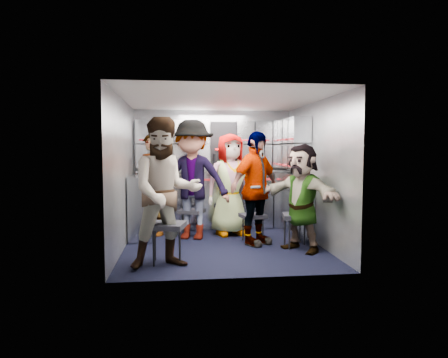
{
  "coord_description": "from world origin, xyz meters",
  "views": [
    {
      "loc": [
        -0.63,
        -5.7,
        1.39
      ],
      "look_at": [
        0.06,
        0.35,
        0.94
      ],
      "focal_mm": 32.0,
      "sensor_mm": 36.0,
      "label": 1
    }
  ],
  "objects": [
    {
      "name": "attendant_standing",
      "position": [
        -1.05,
        0.86,
        0.83
      ],
      "size": [
        0.72,
        0.65,
        1.66
      ],
      "primitive_type": "imported",
      "rotation": [
        0.0,
        0.0,
        -0.53
      ],
      "color": "black",
      "rests_on": "ground"
    },
    {
      "name": "attendant_arc_e",
      "position": [
        1.05,
        -0.41,
        0.74
      ],
      "size": [
        1.12,
        1.39,
        1.48
      ],
      "primitive_type": "imported",
      "rotation": [
        0.0,
        0.0,
        -0.99
      ],
      "color": "black",
      "rests_on": "ground"
    },
    {
      "name": "cart_bank_back",
      "position": [
        0.0,
        1.29,
        0.49
      ],
      "size": [
        2.68,
        0.38,
        0.99
      ],
      "primitive_type": "cube",
      "color": "#989DA7",
      "rests_on": "ground"
    },
    {
      "name": "wall_right",
      "position": [
        1.4,
        0.0,
        1.05
      ],
      "size": [
        0.04,
        3.0,
        2.1
      ],
      "primitive_type": "cube",
      "color": "gray",
      "rests_on": "ground"
    },
    {
      "name": "bottle_mid",
      "position": [
        -0.52,
        1.24,
        1.16
      ],
      "size": [
        0.06,
        0.06,
        0.26
      ],
      "primitive_type": "cylinder",
      "color": "white",
      "rests_on": "counter"
    },
    {
      "name": "jump_seat_mid_left",
      "position": [
        -0.42,
        0.69,
        0.38
      ],
      "size": [
        0.47,
        0.47,
        0.43
      ],
      "rotation": [
        0.0,
        0.0,
        -0.42
      ],
      "color": "black",
      "rests_on": "ground"
    },
    {
      "name": "coffee_niche",
      "position": [
        0.18,
        1.41,
        1.47
      ],
      "size": [
        0.46,
        0.16,
        0.84
      ],
      "primitive_type": null,
      "color": "black",
      "rests_on": "wall_back"
    },
    {
      "name": "floor",
      "position": [
        0.0,
        0.0,
        0.0
      ],
      "size": [
        3.0,
        3.0,
        0.0
      ],
      "primitive_type": "plane",
      "color": "black",
      "rests_on": "ground"
    },
    {
      "name": "cup_right",
      "position": [
        0.61,
        1.23,
        1.08
      ],
      "size": [
        0.09,
        0.09,
        0.09
      ],
      "primitive_type": "cylinder",
      "color": "beige",
      "rests_on": "counter"
    },
    {
      "name": "attendant_arc_a",
      "position": [
        -0.78,
        -1.0,
        0.89
      ],
      "size": [
        0.99,
        0.85,
        1.78
      ],
      "primitive_type": "imported",
      "rotation": [
        0.0,
        0.0,
        0.22
      ],
      "color": "black",
      "rests_on": "ground"
    },
    {
      "name": "jump_seat_center",
      "position": [
        0.21,
        0.92,
        0.4
      ],
      "size": [
        0.46,
        0.45,
        0.45
      ],
      "rotation": [
        0.0,
        0.0,
        0.25
      ],
      "color": "black",
      "rests_on": "ground"
    },
    {
      "name": "jump_seat_near_left",
      "position": [
        -0.78,
        -0.82,
        0.44
      ],
      "size": [
        0.5,
        0.48,
        0.5
      ],
      "rotation": [
        0.0,
        0.0,
        -0.22
      ],
      "color": "black",
      "rests_on": "ground"
    },
    {
      "name": "attendant_arc_d",
      "position": [
        0.48,
        0.0,
        0.83
      ],
      "size": [
        1.02,
        0.92,
        1.66
      ],
      "primitive_type": "imported",
      "rotation": [
        0.0,
        0.0,
        0.66
      ],
      "color": "black",
      "rests_on": "ground"
    },
    {
      "name": "bottle_left",
      "position": [
        -0.62,
        1.24,
        1.15
      ],
      "size": [
        0.07,
        0.07,
        0.24
      ],
      "primitive_type": "cylinder",
      "color": "white",
      "rests_on": "counter"
    },
    {
      "name": "cup_left",
      "position": [
        -0.33,
        1.23,
        1.08
      ],
      "size": [
        0.09,
        0.09,
        0.11
      ],
      "primitive_type": "cylinder",
      "color": "beige",
      "rests_on": "counter"
    },
    {
      "name": "wall_back",
      "position": [
        0.0,
        1.5,
        1.05
      ],
      "size": [
        2.8,
        0.04,
        2.1
      ],
      "primitive_type": "cube",
      "color": "gray",
      "rests_on": "ground"
    },
    {
      "name": "bottle_right",
      "position": [
        0.26,
        1.24,
        1.17
      ],
      "size": [
        0.06,
        0.06,
        0.28
      ],
      "primitive_type": "cylinder",
      "color": "white",
      "rests_on": "counter"
    },
    {
      "name": "locker_bank_back",
      "position": [
        0.0,
        1.35,
        1.49
      ],
      "size": [
        2.68,
        0.28,
        0.82
      ],
      "primitive_type": "cube",
      "color": "#989DA7",
      "rests_on": "wall_back"
    },
    {
      "name": "cart_bank_left",
      "position": [
        -1.19,
        0.56,
        0.49
      ],
      "size": [
        0.38,
        0.76,
        0.99
      ],
      "primitive_type": "cube",
      "color": "#989DA7",
      "rests_on": "ground"
    },
    {
      "name": "attendant_arc_b",
      "position": [
        -0.42,
        0.51,
        0.93
      ],
      "size": [
        1.34,
        0.99,
        1.85
      ],
      "primitive_type": "imported",
      "rotation": [
        0.0,
        0.0,
        -0.28
      ],
      "color": "black",
      "rests_on": "ground"
    },
    {
      "name": "wall_left",
      "position": [
        -1.4,
        0.0,
        1.05
      ],
      "size": [
        0.04,
        3.0,
        2.1
      ],
      "primitive_type": "cube",
      "color": "gray",
      "rests_on": "ground"
    },
    {
      "name": "jump_seat_mid_right",
      "position": [
        0.48,
        0.18,
        0.37
      ],
      "size": [
        0.41,
        0.39,
        0.42
      ],
      "rotation": [
        0.0,
        0.0,
        0.17
      ],
      "color": "black",
      "rests_on": "ground"
    },
    {
      "name": "right_cabinet",
      "position": [
        1.25,
        0.6,
        0.5
      ],
      "size": [
        0.28,
        1.2,
        1.0
      ],
      "primitive_type": "cube",
      "color": "#989DA7",
      "rests_on": "ground"
    },
    {
      "name": "counter",
      "position": [
        0.0,
        1.29,
        1.01
      ],
      "size": [
        2.68,
        0.42,
        0.03
      ],
      "primitive_type": "cube",
      "color": "#B2B4B9",
      "rests_on": "cart_bank_back"
    },
    {
      "name": "locker_bank_right",
      "position": [
        1.25,
        0.7,
        1.49
      ],
      "size": [
        0.28,
        1.0,
        0.82
      ],
      "primitive_type": "cube",
      "color": "#989DA7",
      "rests_on": "wall_right"
    },
    {
      "name": "jump_seat_near_right",
      "position": [
        1.05,
        -0.23,
        0.42
      ],
      "size": [
        0.46,
        0.45,
        0.48
      ],
      "rotation": [
        0.0,
        0.0,
        -0.17
      ],
      "color": "black",
      "rests_on": "ground"
    },
    {
      "name": "red_latch_strip",
      "position": [
        0.0,
        1.09,
        0.88
      ],
      "size": [
        2.6,
        0.02,
        0.03
      ],
      "primitive_type": "cube",
      "color": "#B01A23",
      "rests_on": "cart_bank_back"
    },
    {
      "name": "attendant_arc_c",
      "position": [
        0.21,
        0.74,
        0.83
      ],
      "size": [
        0.91,
        0.69,
        1.65
      ],
      "primitive_type": "imported",
      "rotation": [
        0.0,
        0.0,
        0.23
      ],
      "color": "black",
      "rests_on": "ground"
    },
    {
      "name": "ceiling",
      "position": [
        0.0,
        0.0,
        2.1
      ],
      "size": [
        2.8,
        3.0,
        0.02
      ],
      "primitive_type": "cube",
      "color": "silver",
      "rests_on": "wall_back"
    }
  ]
}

